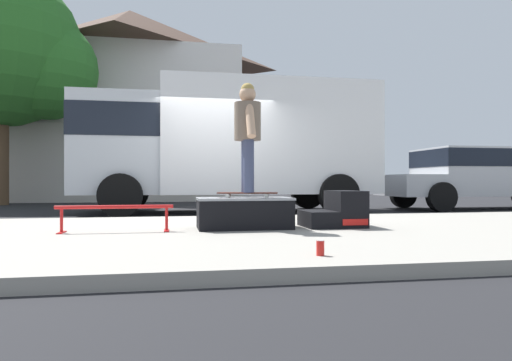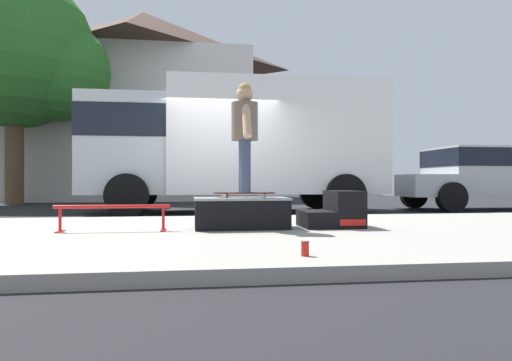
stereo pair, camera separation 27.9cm
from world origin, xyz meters
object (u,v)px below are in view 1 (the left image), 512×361
object	(u,v)px
pickup_truck_silver	(481,176)
skateboard	(248,193)
skate_box	(244,212)
street_tree_main	(9,53)
soda_can	(320,248)
grind_rail	(115,212)
kicker_ramp	(337,212)
skater_kid	(248,128)
box_truck	(227,141)

from	to	relation	value
pickup_truck_silver	skateboard	bearing A→B (deg)	-144.84
skate_box	street_tree_main	distance (m)	12.15
skateboard	soda_can	distance (m)	2.30
grind_rail	skateboard	distance (m)	1.66
kicker_ramp	skateboard	xyz separation A→B (m)	(-1.23, -0.02, 0.26)
skate_box	kicker_ramp	xyz separation A→B (m)	(1.27, -0.00, -0.01)
pickup_truck_silver	skater_kid	bearing A→B (deg)	-144.84
skater_kid	box_truck	world-z (taller)	box_truck
grind_rail	pickup_truck_silver	xyz separation A→B (m)	(8.83, 5.18, 0.53)
skate_box	skater_kid	xyz separation A→B (m)	(0.04, -0.02, 1.09)
box_truck	pickup_truck_silver	distance (m)	6.91
kicker_ramp	skater_kid	xyz separation A→B (m)	(-1.23, -0.02, 1.11)
box_truck	street_tree_main	bearing A→B (deg)	143.57
grind_rail	pickup_truck_silver	size ratio (longest dim) A/B	0.24
grind_rail	kicker_ramp	bearing A→B (deg)	2.76
kicker_ramp	skater_kid	world-z (taller)	skater_kid
box_truck	skater_kid	bearing A→B (deg)	-93.71
soda_can	street_tree_main	world-z (taller)	street_tree_main
street_tree_main	kicker_ramp	bearing A→B (deg)	-53.07
pickup_truck_silver	box_truck	bearing A→B (deg)	-179.28
skate_box	grind_rail	distance (m)	1.61
grind_rail	skater_kid	bearing A→B (deg)	4.08
skate_box	pickup_truck_silver	size ratio (longest dim) A/B	0.21
skateboard	soda_can	bearing A→B (deg)	-84.15
soda_can	pickup_truck_silver	distance (m)	10.12
pickup_truck_silver	street_tree_main	distance (m)	14.49
grind_rail	box_truck	bearing A→B (deg)	68.90
kicker_ramp	box_truck	distance (m)	5.22
kicker_ramp	pickup_truck_silver	world-z (taller)	pickup_truck_silver
skater_kid	skateboard	bearing A→B (deg)	90.90
box_truck	pickup_truck_silver	xyz separation A→B (m)	(6.86, 0.09, -0.81)
soda_can	box_truck	distance (m)	7.39
box_truck	skate_box	bearing A→B (deg)	-94.21
skateboard	pickup_truck_silver	distance (m)	8.79
grind_rail	street_tree_main	size ratio (longest dim) A/B	0.19
skate_box	grind_rail	bearing A→B (deg)	-175.04
soda_can	pickup_truck_silver	world-z (taller)	pickup_truck_silver
grind_rail	box_truck	xyz separation A→B (m)	(1.97, 5.09, 1.34)
kicker_ramp	skater_kid	size ratio (longest dim) A/B	0.55
kicker_ramp	pickup_truck_silver	distance (m)	7.82
skater_kid	soda_can	xyz separation A→B (m)	(0.23, -2.26, -1.24)
box_truck	pickup_truck_silver	size ratio (longest dim) A/B	1.21
box_truck	kicker_ramp	bearing A→B (deg)	-79.59
pickup_truck_silver	street_tree_main	size ratio (longest dim) A/B	0.77
skate_box	skater_kid	bearing A→B (deg)	-27.30
skateboard	pickup_truck_silver	world-z (taller)	pickup_truck_silver
grind_rail	skater_kid	xyz separation A→B (m)	(1.64, 0.12, 1.06)
soda_can	skateboard	bearing A→B (deg)	95.85
pickup_truck_silver	soda_can	bearing A→B (deg)	-133.54
skate_box	skateboard	xyz separation A→B (m)	(0.04, -0.02, 0.24)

